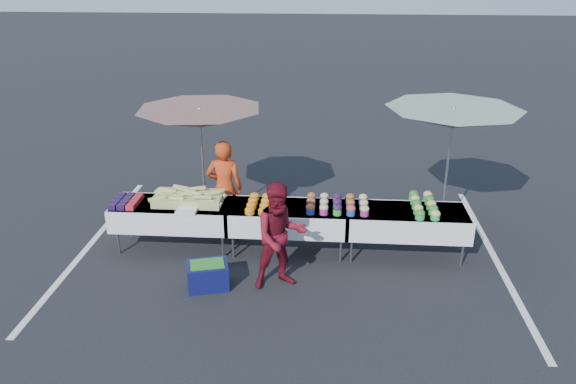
# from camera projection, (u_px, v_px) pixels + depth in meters

# --- Properties ---
(ground) EXTENTS (80.00, 80.00, 0.00)m
(ground) POSITION_uv_depth(u_px,v_px,m) (288.00, 250.00, 8.87)
(ground) COLOR black
(stripe_left) EXTENTS (0.10, 5.00, 0.00)m
(stripe_left) POSITION_uv_depth(u_px,v_px,m) (91.00, 243.00, 9.09)
(stripe_left) COLOR silver
(stripe_left) RESTS_ON ground
(stripe_right) EXTENTS (0.10, 5.00, 0.00)m
(stripe_right) POSITION_uv_depth(u_px,v_px,m) (495.00, 258.00, 8.65)
(stripe_right) COLOR silver
(stripe_right) RESTS_ON ground
(table_left) EXTENTS (1.86, 0.81, 0.75)m
(table_left) POSITION_uv_depth(u_px,v_px,m) (173.00, 213.00, 8.77)
(table_left) COLOR white
(table_left) RESTS_ON ground
(table_center) EXTENTS (1.86, 0.81, 0.75)m
(table_center) POSITION_uv_depth(u_px,v_px,m) (288.00, 217.00, 8.64)
(table_center) COLOR white
(table_center) RESTS_ON ground
(table_right) EXTENTS (1.86, 0.81, 0.75)m
(table_right) POSITION_uv_depth(u_px,v_px,m) (406.00, 221.00, 8.52)
(table_right) COLOR white
(table_right) RESTS_ON ground
(berry_punnets) EXTENTS (0.40, 0.54, 0.08)m
(berry_punnets) POSITION_uv_depth(u_px,v_px,m) (126.00, 201.00, 8.68)
(berry_punnets) COLOR black
(berry_punnets) RESTS_ON table_left
(corn_pile) EXTENTS (1.16, 0.57, 0.26)m
(corn_pile) POSITION_uv_depth(u_px,v_px,m) (189.00, 197.00, 8.69)
(corn_pile) COLOR tan
(corn_pile) RESTS_ON table_left
(plastic_bags) EXTENTS (0.30, 0.25, 0.05)m
(plastic_bags) POSITION_uv_depth(u_px,v_px,m) (187.00, 211.00, 8.39)
(plastic_bags) COLOR white
(plastic_bags) RESTS_ON table_left
(carrot_bowls) EXTENTS (0.55, 0.69, 0.11)m
(carrot_bowls) POSITION_uv_depth(u_px,v_px,m) (265.00, 204.00, 8.57)
(carrot_bowls) COLOR orange
(carrot_bowls) RESTS_ON table_center
(potato_cups) EXTENTS (0.94, 0.58, 0.16)m
(potato_cups) POSITION_uv_depth(u_px,v_px,m) (337.00, 204.00, 8.49)
(potato_cups) COLOR #263AB3
(potato_cups) RESTS_ON table_right
(bean_baskets) EXTENTS (0.36, 0.86, 0.15)m
(bean_baskets) POSITION_uv_depth(u_px,v_px,m) (424.00, 205.00, 8.48)
(bean_baskets) COLOR green
(bean_baskets) RESTS_ON table_right
(vendor) EXTENTS (0.60, 0.40, 1.61)m
(vendor) POSITION_uv_depth(u_px,v_px,m) (225.00, 188.00, 9.14)
(vendor) COLOR #C43C16
(vendor) RESTS_ON ground
(customer) EXTENTS (0.90, 0.81, 1.54)m
(customer) POSITION_uv_depth(u_px,v_px,m) (280.00, 236.00, 7.64)
(customer) COLOR maroon
(customer) RESTS_ON ground
(umbrella_left) EXTENTS (2.50, 2.50, 2.08)m
(umbrella_left) POSITION_uv_depth(u_px,v_px,m) (200.00, 119.00, 8.97)
(umbrella_left) COLOR black
(umbrella_left) RESTS_ON ground
(umbrella_right) EXTENTS (2.41, 2.41, 2.17)m
(umbrella_right) POSITION_uv_depth(u_px,v_px,m) (453.00, 119.00, 8.67)
(umbrella_right) COLOR black
(umbrella_right) RESTS_ON ground
(storage_bin) EXTENTS (0.65, 0.54, 0.37)m
(storage_bin) POSITION_uv_depth(u_px,v_px,m) (208.00, 275.00, 7.82)
(storage_bin) COLOR #0E1247
(storage_bin) RESTS_ON ground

